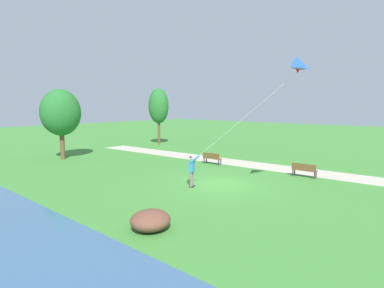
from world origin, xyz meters
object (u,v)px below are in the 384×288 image
tree_lakeside_near (159,106)px  lakeside_shrub (150,220)px  tree_lakeside_far (61,113)px  flying_kite (295,66)px  park_bench_far_walkway (212,158)px  person_kite_flyer (192,168)px  park_bench_near_walkway (304,169)px

tree_lakeside_near → lakeside_shrub: tree_lakeside_near is taller
tree_lakeside_far → flying_kite: bearing=-84.1°
park_bench_far_walkway → tree_lakeside_far: (-6.31, 10.83, 3.36)m
person_kite_flyer → flying_kite: 7.38m
park_bench_near_walkway → park_bench_far_walkway: size_ratio=1.00×
tree_lakeside_far → lakeside_shrub: (-5.20, -16.68, -3.50)m
person_kite_flyer → tree_lakeside_far: size_ratio=0.31×
person_kite_flyer → park_bench_near_walkway: (6.30, -3.84, -0.54)m
tree_lakeside_near → lakeside_shrub: bearing=-134.2°
tree_lakeside_near → tree_lakeside_far: tree_lakeside_near is taller
park_bench_near_walkway → park_bench_far_walkway: same height
person_kite_flyer → lakeside_shrub: 6.15m
person_kite_flyer → tree_lakeside_near: tree_lakeside_near is taller
lakeside_shrub → flying_kite: bearing=-17.0°
park_bench_near_walkway → lakeside_shrub: park_bench_near_walkway is taller
person_kite_flyer → park_bench_near_walkway: size_ratio=1.20×
tree_lakeside_near → lakeside_shrub: 24.87m
park_bench_near_walkway → lakeside_shrub: (-11.79, 1.14, -0.15)m
park_bench_near_walkway → tree_lakeside_near: (5.31, 18.75, 3.85)m
tree_lakeside_far → person_kite_flyer: bearing=-88.8°
person_kite_flyer → tree_lakeside_far: 14.27m
park_bench_far_walkway → lakeside_shrub: bearing=-153.0°
flying_kite → park_bench_near_walkway: flying_kite is taller
park_bench_far_walkway → lakeside_shrub: (-11.50, -5.85, -0.15)m
park_bench_near_walkway → tree_lakeside_near: bearing=74.2°
person_kite_flyer → lakeside_shrub: bearing=-153.8°
park_bench_near_walkway → lakeside_shrub: bearing=174.5°
park_bench_far_walkway → person_kite_flyer: bearing=-152.3°
person_kite_flyer → flying_kite: flying_kite is taller
park_bench_far_walkway → tree_lakeside_far: 12.97m
flying_kite → park_bench_far_walkway: 10.83m
flying_kite → tree_lakeside_far: flying_kite is taller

